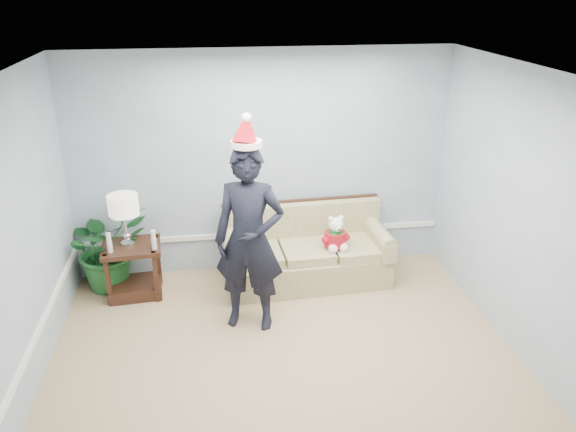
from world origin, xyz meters
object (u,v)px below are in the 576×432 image
(teddy_bear, at_px, (335,237))
(houseplant, at_px, (108,247))
(sofa, at_px, (305,254))
(table_lamp, at_px, (123,207))
(side_table, at_px, (135,275))
(man, at_px, (249,240))

(teddy_bear, bearing_deg, houseplant, 164.64)
(sofa, height_order, table_lamp, table_lamp)
(side_table, distance_m, teddy_bear, 2.36)
(side_table, height_order, man, man)
(sofa, height_order, side_table, sofa)
(houseplant, height_order, teddy_bear, houseplant)
(table_lamp, relative_size, teddy_bear, 1.44)
(sofa, distance_m, teddy_bear, 0.48)
(sofa, distance_m, man, 1.31)
(man, bearing_deg, teddy_bear, 48.92)
(table_lamp, distance_m, houseplant, 0.66)
(houseplant, relative_size, man, 0.52)
(teddy_bear, bearing_deg, side_table, 169.39)
(sofa, relative_size, teddy_bear, 4.77)
(houseplant, xyz_separation_m, teddy_bear, (2.63, -0.36, 0.12))
(houseplant, bearing_deg, teddy_bear, -7.74)
(houseplant, xyz_separation_m, man, (1.58, -1.03, 0.47))
(sofa, distance_m, table_lamp, 2.18)
(sofa, relative_size, side_table, 2.90)
(man, bearing_deg, houseplant, 162.95)
(houseplant, bearing_deg, sofa, -4.06)
(side_table, bearing_deg, teddy_bear, -2.99)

